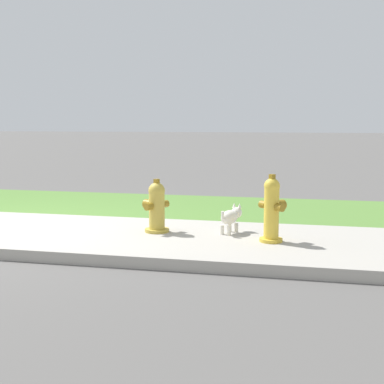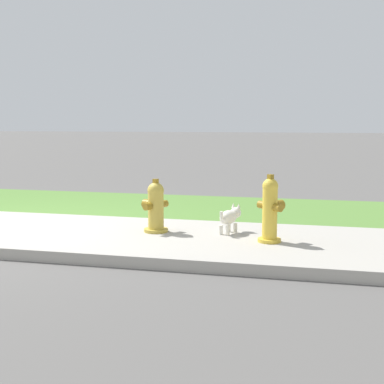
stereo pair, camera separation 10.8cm
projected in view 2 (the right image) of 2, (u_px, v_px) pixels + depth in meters
name	position (u px, v px, depth m)	size (l,w,h in m)	color
ground_plane	(12.00, 230.00, 6.88)	(120.00, 120.00, 0.00)	#5B5956
sidewalk_pavement	(12.00, 230.00, 6.88)	(18.00, 2.39, 0.01)	#ADA89E
grass_verge	(91.00, 202.00, 9.22)	(18.00, 2.48, 0.01)	#568438
fire_hydrant_across_street	(155.00, 207.00, 6.69)	(0.36, 0.38, 0.68)	gold
fire_hydrant_at_driveway	(270.00, 210.00, 6.12)	(0.33, 0.33, 0.79)	gold
small_white_dog	(230.00, 217.00, 6.63)	(0.26, 0.44, 0.37)	silver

